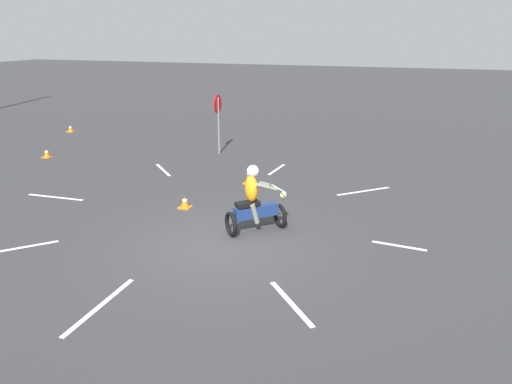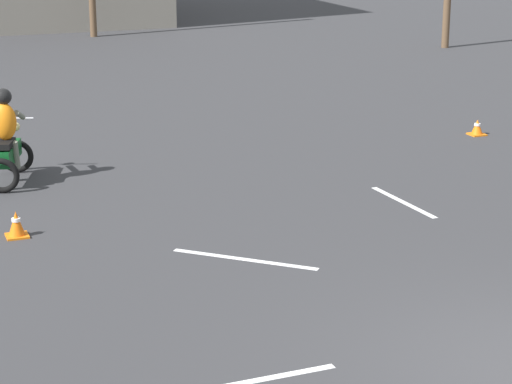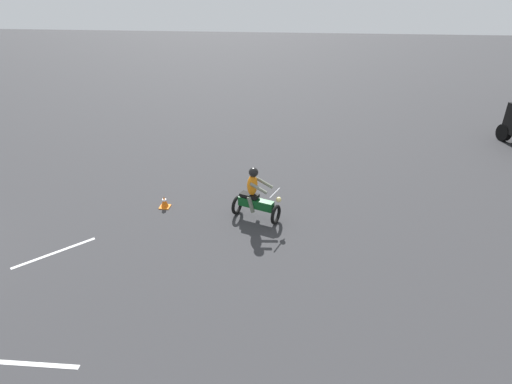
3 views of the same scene
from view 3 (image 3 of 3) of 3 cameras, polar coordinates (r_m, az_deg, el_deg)
name	(u,v)px [view 3 (image 3 of 3)]	position (r m, az deg, el deg)	size (l,w,h in m)	color
motorcycle_rider_background	(255,197)	(11.80, -0.15, -0.72)	(1.05, 1.55, 1.66)	black
traffic_cone_near_left	(164,202)	(12.98, -12.94, -1.41)	(0.32, 0.32, 0.38)	orange
lane_stripe_n	(31,364)	(9.11, -29.45, -20.61)	(0.10, 1.85, 0.01)	silver
lane_stripe_nw	(55,253)	(11.92, -26.79, -7.75)	(0.10, 2.11, 0.01)	silver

